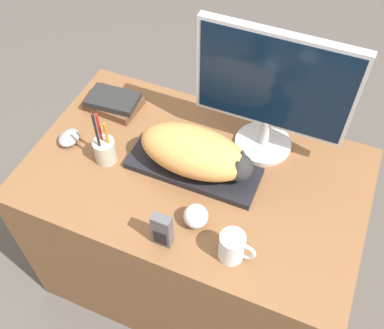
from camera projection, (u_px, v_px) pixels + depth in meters
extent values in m
cube|color=brown|center=(194.00, 229.00, 1.80)|extent=(1.14, 0.71, 0.73)
cube|color=black|center=(193.00, 168.00, 1.51)|extent=(0.45, 0.17, 0.02)
ellipsoid|color=#D18C47|center=(193.00, 152.00, 1.45)|extent=(0.37, 0.18, 0.15)
sphere|color=#262626|center=(239.00, 168.00, 1.41)|extent=(0.09, 0.09, 0.09)
cone|color=#262626|center=(238.00, 164.00, 1.37)|extent=(0.03, 0.03, 0.04)
cone|color=#262626|center=(243.00, 154.00, 1.39)|extent=(0.03, 0.03, 0.04)
cylinder|color=#B7B7BC|center=(263.00, 143.00, 1.59)|extent=(0.20, 0.20, 0.02)
cylinder|color=#B7B7BC|center=(265.00, 131.00, 1.54)|extent=(0.04, 0.04, 0.11)
cube|color=#B7B7BC|center=(274.00, 82.00, 1.37)|extent=(0.50, 0.03, 0.35)
cube|color=black|center=(273.00, 84.00, 1.37)|extent=(0.48, 0.01, 0.33)
ellipsoid|color=gray|center=(69.00, 138.00, 1.59)|extent=(0.07, 0.09, 0.04)
cylinder|color=silver|center=(232.00, 247.00, 1.28)|extent=(0.08, 0.08, 0.10)
torus|color=silver|center=(244.00, 251.00, 1.27)|extent=(0.07, 0.01, 0.07)
cylinder|color=#B2A893|center=(105.00, 151.00, 1.52)|extent=(0.08, 0.08, 0.09)
cylinder|color=orange|center=(107.00, 139.00, 1.47)|extent=(0.01, 0.01, 0.14)
cylinder|color=#B21E1E|center=(100.00, 132.00, 1.47)|extent=(0.01, 0.01, 0.17)
cylinder|color=black|center=(97.00, 136.00, 1.44)|extent=(0.01, 0.01, 0.19)
sphere|color=silver|center=(196.00, 216.00, 1.36)|extent=(0.08, 0.08, 0.08)
cube|color=#4C4C51|center=(162.00, 230.00, 1.30)|extent=(0.06, 0.03, 0.13)
cube|color=black|center=(160.00, 238.00, 1.31)|extent=(0.04, 0.00, 0.06)
cube|color=brown|center=(114.00, 104.00, 1.71)|extent=(0.20, 0.15, 0.03)
cube|color=black|center=(113.00, 99.00, 1.68)|extent=(0.20, 0.13, 0.03)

